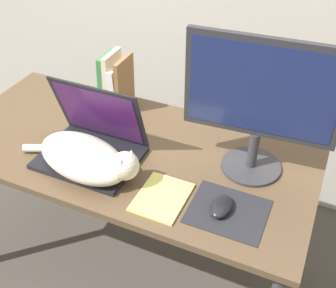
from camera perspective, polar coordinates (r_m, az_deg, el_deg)
name	(u,v)px	position (r m, az deg, el deg)	size (l,w,h in m)	color
desk	(129,162)	(1.70, -5.36, -2.38)	(1.45, 0.69, 0.74)	brown
laptop	(92,144)	(1.60, -10.19, 0.01)	(0.36, 0.28, 0.28)	black
cat	(87,158)	(1.52, -10.96, -1.89)	(0.50, 0.28, 0.14)	beige
external_monitor	(261,102)	(1.41, 12.48, 5.63)	(0.52, 0.22, 0.51)	#333338
mousepad	(228,211)	(1.41, 8.11, -9.01)	(0.25, 0.21, 0.00)	#232328
computer_mouse	(221,206)	(1.40, 7.20, -8.36)	(0.07, 0.11, 0.03)	black
book_row	(116,82)	(1.85, -7.12, 8.28)	(0.12, 0.14, 0.25)	#387A42
notepad	(162,197)	(1.43, -0.83, -7.22)	(0.16, 0.21, 0.01)	#E5DB6B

